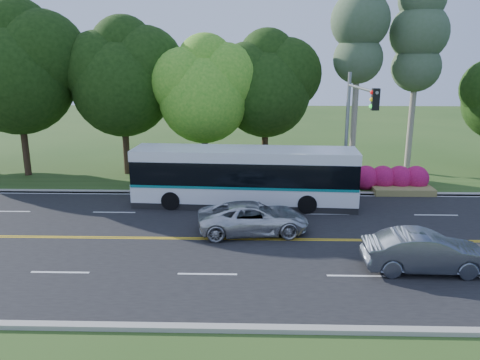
{
  "coord_description": "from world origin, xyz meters",
  "views": [
    {
      "loc": [
        1.13,
        -19.28,
        7.75
      ],
      "look_at": [
        0.56,
        2.0,
        2.19
      ],
      "focal_mm": 35.0,
      "sensor_mm": 36.0,
      "label": 1
    }
  ],
  "objects_px": {
    "traffic_signal": "(355,119)",
    "transit_bus": "(244,177)",
    "sedan": "(426,252)",
    "suv": "(253,218)"
  },
  "relations": [
    {
      "from": "transit_bus",
      "to": "suv",
      "type": "height_order",
      "value": "transit_bus"
    },
    {
      "from": "sedan",
      "to": "suv",
      "type": "distance_m",
      "value": 7.44
    },
    {
      "from": "traffic_signal",
      "to": "suv",
      "type": "bearing_deg",
      "value": -139.02
    },
    {
      "from": "traffic_signal",
      "to": "transit_bus",
      "type": "height_order",
      "value": "traffic_signal"
    },
    {
      "from": "sedan",
      "to": "suv",
      "type": "height_order",
      "value": "sedan"
    },
    {
      "from": "sedan",
      "to": "suv",
      "type": "xyz_separation_m",
      "value": [
        -6.4,
        3.8,
        -0.06
      ]
    },
    {
      "from": "transit_bus",
      "to": "suv",
      "type": "distance_m",
      "value": 4.28
    },
    {
      "from": "traffic_signal",
      "to": "sedan",
      "type": "relative_size",
      "value": 1.53
    },
    {
      "from": "traffic_signal",
      "to": "sedan",
      "type": "xyz_separation_m",
      "value": [
        1.11,
        -8.39,
        -3.9
      ]
    },
    {
      "from": "traffic_signal",
      "to": "suv",
      "type": "xyz_separation_m",
      "value": [
        -5.29,
        -4.6,
        -3.95
      ]
    }
  ]
}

